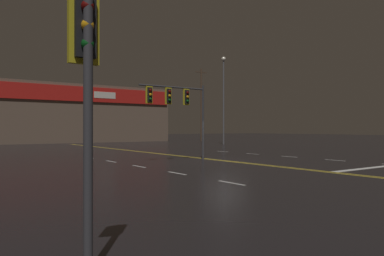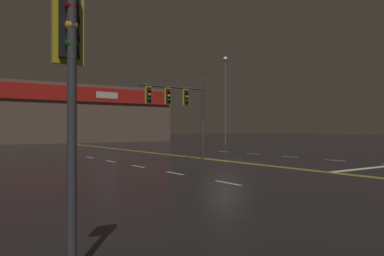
# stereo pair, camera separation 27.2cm
# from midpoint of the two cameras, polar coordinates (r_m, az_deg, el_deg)

# --- Properties ---
(ground_plane) EXTENTS (200.00, 200.00, 0.00)m
(ground_plane) POSITION_cam_midpoint_polar(r_m,az_deg,el_deg) (22.84, 5.35, -5.01)
(ground_plane) COLOR black
(road_markings) EXTENTS (17.29, 60.00, 0.01)m
(road_markings) POSITION_cam_midpoint_polar(r_m,az_deg,el_deg) (22.52, 10.44, -5.07)
(road_markings) COLOR gold
(road_markings) RESTS_ON ground
(traffic_signal_median) EXTENTS (4.58, 0.36, 4.69)m
(traffic_signal_median) POSITION_cam_midpoint_polar(r_m,az_deg,el_deg) (22.54, -2.16, 4.18)
(traffic_signal_median) COLOR #38383D
(traffic_signal_median) RESTS_ON ground
(traffic_signal_corner_southwest) EXTENTS (0.42, 0.36, 3.82)m
(traffic_signal_corner_southwest) POSITION_cam_midpoint_polar(r_m,az_deg,el_deg) (5.33, -16.74, 9.15)
(traffic_signal_corner_southwest) COLOR #38383D
(traffic_signal_corner_southwest) RESTS_ON ground
(streetlight_near_left) EXTENTS (0.56, 0.56, 10.91)m
(streetlight_near_left) POSITION_cam_midpoint_polar(r_m,az_deg,el_deg) (46.86, 5.27, 5.87)
(streetlight_near_left) COLOR #59595E
(streetlight_near_left) RESTS_ON ground
(building_backdrop) EXTENTS (32.63, 10.23, 8.13)m
(building_backdrop) POSITION_cam_midpoint_polar(r_m,az_deg,el_deg) (57.47, -19.90, 2.02)
(building_backdrop) COLOR brown
(building_backdrop) RESTS_ON ground
(utility_pole_row) EXTENTS (46.02, 0.26, 11.57)m
(utility_pole_row) POSITION_cam_midpoint_polar(r_m,az_deg,el_deg) (50.56, -16.83, 4.01)
(utility_pole_row) COLOR #4C3828
(utility_pole_row) RESTS_ON ground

